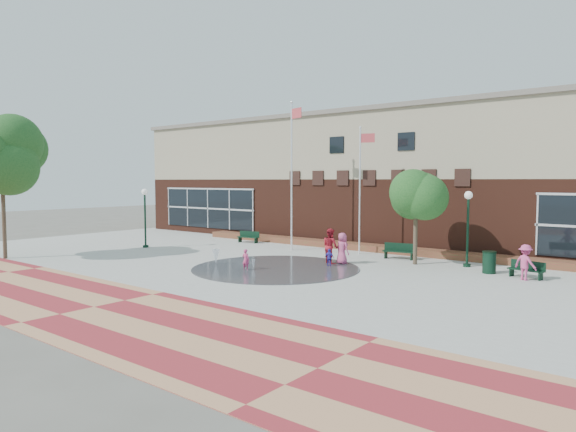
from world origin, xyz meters
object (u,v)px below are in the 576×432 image
Objects in this scene: trash_can at (489,262)px; child_splash at (246,260)px; tree_big_left at (1,157)px; bench_left at (248,239)px; flagpole_left at (292,168)px; flagpole_right at (361,183)px.

child_splash is at bearing -145.89° from trash_can.
child_splash is (-9.66, -6.55, -0.01)m from trash_can.
child_splash is (13.34, 5.57, -5.19)m from tree_big_left.
child_splash is at bearing -57.90° from bench_left.
flagpole_left is 8.99m from child_splash.
bench_left is at bearing 173.96° from trash_can.
trash_can is 1.00× the size of child_splash.
flagpole_left is 8.76× the size of child_splash.
bench_left is 0.21× the size of tree_big_left.
flagpole_left is at bearing 177.01° from trash_can.
bench_left is at bearing 164.04° from flagpole_right.
bench_left is 17.27m from trash_can.
tree_big_left is at bearing -122.53° from bench_left.
bench_left is at bearing 67.29° from tree_big_left.
flagpole_left reaches higher than bench_left.
trash_can is at bearing -156.26° from child_splash.
tree_big_left is at bearing -152.82° from flagpole_right.
tree_big_left is (-23.00, -12.12, 5.18)m from trash_can.
bench_left is (-9.11, 0.03, -3.99)m from flagpole_right.
trash_can is 26.51m from tree_big_left.
child_splash is (2.67, -7.19, -4.69)m from flagpole_left.
trash_can is at bearing -28.27° from flagpole_right.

